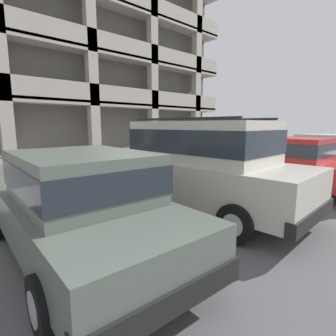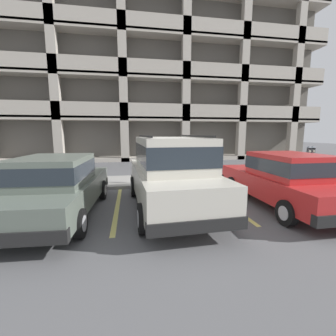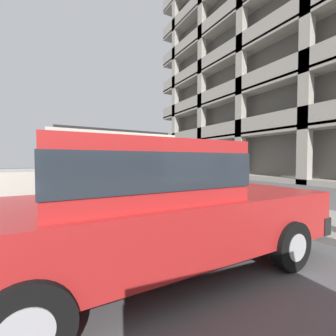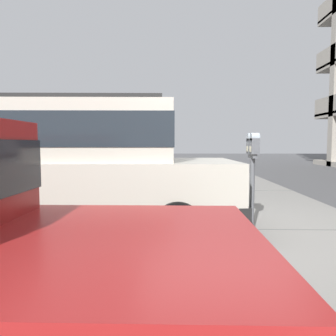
# 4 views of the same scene
# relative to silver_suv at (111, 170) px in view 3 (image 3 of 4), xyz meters

# --- Properties ---
(ground_plane) EXTENTS (80.00, 80.00, 0.10)m
(ground_plane) POSITION_rel_silver_suv_xyz_m (0.15, 2.23, -1.14)
(ground_plane) COLOR #565659
(sidewalk) EXTENTS (40.00, 2.20, 0.12)m
(sidewalk) POSITION_rel_silver_suv_xyz_m (0.15, 3.53, -1.03)
(sidewalk) COLOR gray
(sidewalk) RESTS_ON ground_plane
(parking_stall_lines) EXTENTS (13.02, 4.80, 0.01)m
(parking_stall_lines) POSITION_rel_silver_suv_xyz_m (1.76, 0.83, -1.08)
(parking_stall_lines) COLOR #DBD16B
(parking_stall_lines) RESTS_ON ground_plane
(silver_suv) EXTENTS (2.16, 4.86, 2.03)m
(silver_suv) POSITION_rel_silver_suv_xyz_m (0.00, 0.00, 0.00)
(silver_suv) COLOR beige
(silver_suv) RESTS_ON ground_plane
(red_sedan) EXTENTS (2.00, 4.56, 1.54)m
(red_sedan) POSITION_rel_silver_suv_xyz_m (-2.86, -0.16, -0.27)
(red_sedan) COLOR #5B665B
(red_sedan) RESTS_ON ground_plane
(dark_hatchback) EXTENTS (1.85, 4.48, 1.54)m
(dark_hatchback) POSITION_rel_silver_suv_xyz_m (3.22, -0.35, -0.27)
(dark_hatchback) COLOR red
(dark_hatchback) RESTS_ON ground_plane
(parking_meter_near) EXTENTS (0.35, 0.12, 1.41)m
(parking_meter_near) POSITION_rel_silver_suv_xyz_m (0.25, 2.58, 0.09)
(parking_meter_near) COLOR #595B60
(parking_meter_near) RESTS_ON sidewalk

